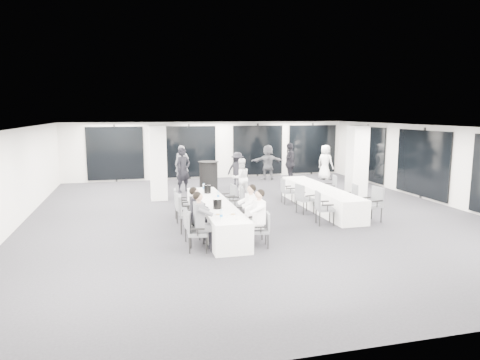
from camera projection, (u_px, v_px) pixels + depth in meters
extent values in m
cube|color=#222227|center=(253.00, 215.00, 13.80)|extent=(14.00, 16.00, 0.02)
cube|color=white|center=(254.00, 127.00, 13.36)|extent=(14.00, 16.00, 0.02)
cube|color=silver|center=(12.00, 180.00, 11.88)|extent=(0.02, 16.00, 2.80)
cube|color=silver|center=(442.00, 165.00, 15.28)|extent=(0.02, 16.00, 2.80)
cube|color=silver|center=(209.00, 150.00, 21.25)|extent=(14.00, 0.02, 2.80)
cube|color=silver|center=(413.00, 249.00, 5.91)|extent=(14.00, 0.02, 2.80)
cube|color=black|center=(210.00, 151.00, 21.19)|extent=(13.60, 0.06, 2.50)
cube|color=black|center=(422.00, 163.00, 16.23)|extent=(0.06, 14.00, 2.50)
cube|color=silver|center=(158.00, 163.00, 15.97)|extent=(0.60, 0.60, 2.80)
cube|color=silver|center=(357.00, 164.00, 15.56)|extent=(0.60, 0.60, 2.80)
cube|color=silver|center=(214.00, 215.00, 12.12)|extent=(0.90, 5.00, 0.75)
cube|color=silver|center=(320.00, 198.00, 14.61)|extent=(0.90, 5.00, 0.75)
cylinder|color=black|center=(209.00, 176.00, 18.05)|extent=(0.77, 0.77, 1.21)
cylinder|color=black|center=(208.00, 162.00, 17.95)|extent=(0.88, 0.88, 0.02)
cube|color=#4D5054|center=(198.00, 233.00, 10.12)|extent=(0.53, 0.55, 0.08)
cube|color=#4D5054|center=(189.00, 223.00, 10.07)|extent=(0.15, 0.45, 0.45)
cylinder|color=black|center=(191.00, 241.00, 10.34)|extent=(0.03, 0.03, 0.40)
cylinder|color=black|center=(190.00, 245.00, 9.96)|extent=(0.03, 0.03, 0.40)
cylinder|color=black|center=(207.00, 240.00, 10.35)|extent=(0.03, 0.03, 0.40)
cylinder|color=black|center=(206.00, 245.00, 9.97)|extent=(0.03, 0.03, 0.40)
cube|color=black|center=(199.00, 224.00, 10.33)|extent=(0.33, 0.11, 0.04)
cube|color=black|center=(198.00, 229.00, 9.85)|extent=(0.33, 0.11, 0.04)
cube|color=#4D5054|center=(194.00, 227.00, 10.74)|extent=(0.47, 0.49, 0.07)
cube|color=#4D5054|center=(186.00, 218.00, 10.63)|extent=(0.10, 0.43, 0.42)
cylinder|color=black|center=(186.00, 235.00, 10.88)|extent=(0.03, 0.03, 0.38)
cylinder|color=black|center=(189.00, 239.00, 10.54)|extent=(0.03, 0.03, 0.38)
cylinder|color=black|center=(200.00, 233.00, 11.00)|extent=(0.03, 0.03, 0.38)
cylinder|color=black|center=(204.00, 237.00, 10.67)|extent=(0.03, 0.03, 0.38)
cube|color=black|center=(192.00, 219.00, 10.92)|extent=(0.31, 0.07, 0.04)
cube|color=black|center=(197.00, 223.00, 10.50)|extent=(0.31, 0.07, 0.04)
cube|color=#4D5054|center=(189.00, 215.00, 11.73)|extent=(0.56, 0.57, 0.09)
cube|color=#4D5054|center=(180.00, 205.00, 11.65)|extent=(0.12, 0.50, 0.50)
cylinder|color=black|center=(181.00, 222.00, 11.95)|extent=(0.04, 0.04, 0.44)
cylinder|color=black|center=(181.00, 226.00, 11.53)|extent=(0.04, 0.04, 0.44)
cylinder|color=black|center=(197.00, 222.00, 12.01)|extent=(0.04, 0.04, 0.44)
cylinder|color=black|center=(197.00, 226.00, 11.58)|extent=(0.04, 0.04, 0.44)
cube|color=black|center=(189.00, 206.00, 11.96)|extent=(0.37, 0.09, 0.04)
cube|color=black|center=(189.00, 210.00, 11.43)|extent=(0.37, 0.09, 0.04)
cube|color=#4D5054|center=(185.00, 210.00, 12.53)|extent=(0.53, 0.54, 0.08)
cube|color=#4D5054|center=(178.00, 201.00, 12.41)|extent=(0.14, 0.45, 0.45)
cylinder|color=black|center=(177.00, 217.00, 12.67)|extent=(0.04, 0.04, 0.40)
cylinder|color=black|center=(181.00, 220.00, 12.32)|extent=(0.04, 0.04, 0.40)
cylinder|color=black|center=(190.00, 216.00, 12.83)|extent=(0.04, 0.04, 0.40)
cylinder|color=black|center=(194.00, 218.00, 12.47)|extent=(0.04, 0.04, 0.40)
cube|color=black|center=(183.00, 203.00, 12.73)|extent=(0.34, 0.10, 0.04)
cube|color=black|center=(188.00, 206.00, 12.29)|extent=(0.34, 0.10, 0.04)
cube|color=#4D5054|center=(182.00, 204.00, 13.39)|extent=(0.48, 0.50, 0.08)
cube|color=#4D5054|center=(175.00, 196.00, 13.32)|extent=(0.10, 0.44, 0.44)
cylinder|color=black|center=(176.00, 210.00, 13.59)|extent=(0.03, 0.03, 0.39)
cylinder|color=black|center=(176.00, 213.00, 13.22)|extent=(0.03, 0.03, 0.39)
cylinder|color=black|center=(188.00, 210.00, 13.64)|extent=(0.03, 0.03, 0.39)
cylinder|color=black|center=(188.00, 212.00, 13.27)|extent=(0.03, 0.03, 0.39)
cube|color=black|center=(182.00, 197.00, 13.60)|extent=(0.32, 0.07, 0.04)
cube|color=black|center=(182.00, 200.00, 13.14)|extent=(0.32, 0.07, 0.04)
cube|color=#4D5054|center=(260.00, 231.00, 10.43)|extent=(0.48, 0.49, 0.07)
cube|color=#4D5054|center=(268.00, 221.00, 10.41)|extent=(0.12, 0.42, 0.41)
cylinder|color=black|center=(268.00, 242.00, 10.30)|extent=(0.03, 0.03, 0.37)
cylinder|color=black|center=(266.00, 237.00, 10.66)|extent=(0.03, 0.03, 0.37)
cylinder|color=black|center=(253.00, 242.00, 10.27)|extent=(0.03, 0.03, 0.37)
cylinder|color=black|center=(251.00, 238.00, 10.63)|extent=(0.03, 0.03, 0.37)
cube|color=black|center=(261.00, 227.00, 10.18)|extent=(0.31, 0.08, 0.04)
cube|color=black|center=(258.00, 222.00, 10.63)|extent=(0.31, 0.08, 0.04)
cube|color=#4D5054|center=(252.00, 221.00, 11.12)|extent=(0.54, 0.56, 0.08)
cube|color=#4D5054|center=(260.00, 210.00, 11.16)|extent=(0.12, 0.49, 0.48)
cylinder|color=black|center=(262.00, 232.00, 11.04)|extent=(0.04, 0.04, 0.43)
cylinder|color=black|center=(256.00, 228.00, 11.43)|extent=(0.04, 0.04, 0.43)
cylinder|color=black|center=(247.00, 233.00, 10.89)|extent=(0.04, 0.04, 0.43)
cylinder|color=black|center=(241.00, 229.00, 11.28)|extent=(0.04, 0.04, 0.43)
cube|color=black|center=(256.00, 216.00, 10.85)|extent=(0.36, 0.09, 0.04)
cube|color=black|center=(248.00, 212.00, 11.33)|extent=(0.36, 0.09, 0.04)
cube|color=#4D5054|center=(243.00, 215.00, 12.01)|extent=(0.50, 0.51, 0.07)
cube|color=#4D5054|center=(250.00, 206.00, 11.99)|extent=(0.12, 0.43, 0.43)
cylinder|color=black|center=(250.00, 224.00, 11.88)|extent=(0.03, 0.03, 0.38)
cylinder|color=black|center=(248.00, 221.00, 12.25)|extent=(0.03, 0.03, 0.38)
cylinder|color=black|center=(237.00, 224.00, 11.85)|extent=(0.03, 0.03, 0.38)
cylinder|color=black|center=(235.00, 221.00, 12.22)|extent=(0.03, 0.03, 0.38)
cube|color=black|center=(243.00, 211.00, 11.76)|extent=(0.32, 0.09, 0.04)
cube|color=black|center=(242.00, 207.00, 12.22)|extent=(0.32, 0.09, 0.04)
cube|color=#4D5054|center=(234.00, 205.00, 13.00)|extent=(0.56, 0.58, 0.09)
cube|color=#4D5054|center=(242.00, 195.00, 12.98)|extent=(0.13, 0.50, 0.50)
cylinder|color=black|center=(242.00, 215.00, 12.85)|extent=(0.04, 0.04, 0.44)
cylinder|color=black|center=(240.00, 211.00, 13.27)|extent=(0.04, 0.04, 0.44)
cylinder|color=black|center=(228.00, 215.00, 12.80)|extent=(0.04, 0.04, 0.44)
cylinder|color=black|center=(226.00, 212.00, 13.23)|extent=(0.04, 0.04, 0.44)
cube|color=black|center=(235.00, 201.00, 12.70)|extent=(0.37, 0.09, 0.04)
cube|color=black|center=(233.00, 197.00, 13.23)|extent=(0.37, 0.09, 0.04)
cube|color=#4D5054|center=(227.00, 200.00, 13.92)|extent=(0.51, 0.53, 0.08)
cube|color=#4D5054|center=(233.00, 191.00, 13.96)|extent=(0.12, 0.46, 0.45)
cylinder|color=black|center=(235.00, 208.00, 13.85)|extent=(0.04, 0.04, 0.40)
cylinder|color=black|center=(231.00, 205.00, 14.21)|extent=(0.04, 0.04, 0.40)
cylinder|color=black|center=(224.00, 209.00, 13.71)|extent=(0.04, 0.04, 0.40)
cylinder|color=black|center=(220.00, 206.00, 14.07)|extent=(0.04, 0.04, 0.40)
cube|color=black|center=(230.00, 196.00, 13.67)|extent=(0.34, 0.08, 0.04)
cube|color=black|center=(225.00, 194.00, 14.12)|extent=(0.34, 0.08, 0.04)
cube|color=#4D5054|center=(325.00, 209.00, 12.51)|extent=(0.55, 0.57, 0.08)
cube|color=#4D5054|center=(318.00, 200.00, 12.45)|extent=(0.14, 0.48, 0.48)
cylinder|color=black|center=(316.00, 216.00, 12.74)|extent=(0.04, 0.04, 0.42)
cylinder|color=black|center=(320.00, 219.00, 12.33)|extent=(0.04, 0.04, 0.42)
cylinder|color=black|center=(330.00, 216.00, 12.77)|extent=(0.04, 0.04, 0.42)
cylinder|color=black|center=(334.00, 219.00, 12.36)|extent=(0.04, 0.04, 0.42)
cube|color=black|center=(323.00, 201.00, 12.74)|extent=(0.35, 0.10, 0.04)
cube|color=black|center=(328.00, 205.00, 12.23)|extent=(0.35, 0.10, 0.04)
cube|color=#4D5054|center=(305.00, 199.00, 13.92)|extent=(0.56, 0.57, 0.08)
cube|color=#4D5054|center=(300.00, 192.00, 13.78)|extent=(0.16, 0.47, 0.47)
cylinder|color=black|center=(296.00, 206.00, 14.05)|extent=(0.04, 0.04, 0.42)
cylinder|color=black|center=(304.00, 209.00, 13.70)|extent=(0.04, 0.04, 0.42)
cylinder|color=black|center=(307.00, 205.00, 14.23)|extent=(0.04, 0.04, 0.42)
cylinder|color=black|center=(314.00, 208.00, 13.87)|extent=(0.04, 0.04, 0.42)
cube|color=black|center=(301.00, 193.00, 14.12)|extent=(0.35, 0.11, 0.04)
cube|color=black|center=(310.00, 196.00, 13.67)|extent=(0.35, 0.11, 0.04)
cube|color=#4D5054|center=(288.00, 192.00, 15.40)|extent=(0.47, 0.49, 0.08)
cube|color=#4D5054|center=(283.00, 185.00, 15.33)|extent=(0.09, 0.44, 0.44)
cylinder|color=black|center=(282.00, 197.00, 15.59)|extent=(0.03, 0.03, 0.39)
cylinder|color=black|center=(285.00, 199.00, 15.22)|extent=(0.03, 0.03, 0.39)
cylinder|color=black|center=(292.00, 197.00, 15.66)|extent=(0.03, 0.03, 0.39)
cylinder|color=black|center=(295.00, 199.00, 15.29)|extent=(0.03, 0.03, 0.39)
cube|color=black|center=(287.00, 186.00, 15.61)|extent=(0.33, 0.06, 0.04)
cube|color=black|center=(291.00, 188.00, 15.15)|extent=(0.33, 0.06, 0.04)
cube|color=#4D5054|center=(371.00, 205.00, 12.86)|extent=(0.57, 0.59, 0.09)
cube|color=#4D5054|center=(378.00, 195.00, 12.91)|extent=(0.13, 0.51, 0.50)
cylinder|color=black|center=(381.00, 215.00, 12.79)|extent=(0.04, 0.04, 0.45)
cylinder|color=black|center=(372.00, 212.00, 13.19)|extent=(0.04, 0.04, 0.45)
cylinder|color=black|center=(369.00, 216.00, 12.62)|extent=(0.04, 0.04, 0.45)
cylinder|color=black|center=(360.00, 213.00, 13.03)|extent=(0.04, 0.04, 0.45)
cube|color=black|center=(377.00, 201.00, 12.58)|extent=(0.38, 0.09, 0.04)
cube|color=black|center=(365.00, 198.00, 13.09)|extent=(0.38, 0.09, 0.04)
cube|color=#4D5054|center=(349.00, 199.00, 14.19)|extent=(0.50, 0.52, 0.08)
cube|color=#4D5054|center=(355.00, 191.00, 14.17)|extent=(0.12, 0.44, 0.44)
cylinder|color=black|center=(356.00, 207.00, 14.06)|extent=(0.03, 0.03, 0.39)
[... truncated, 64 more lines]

